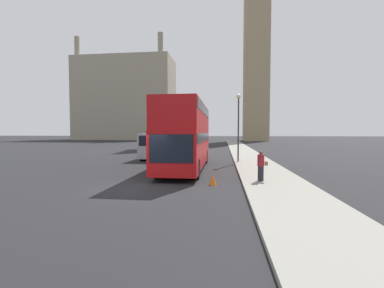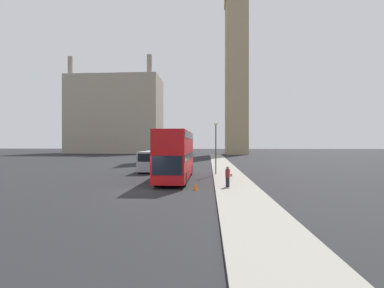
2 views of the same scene
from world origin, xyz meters
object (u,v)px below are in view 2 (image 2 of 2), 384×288
Objects in this scene: street_lamp at (216,140)px; red_double_decker_bus at (176,153)px; clock_tower at (236,44)px; pedestrian at (228,177)px; white_van at (151,161)px.

red_double_decker_bus is at bearing -134.54° from street_lamp.
clock_tower is 44.85× the size of pedestrian.
clock_tower reaches higher than red_double_decker_bus.
white_van reaches higher than pedestrian.
pedestrian is 8.97m from street_lamp.
red_double_decker_bus is 6.60m from pedestrian.
clock_tower is at bearing 81.63° from street_lamp.
white_van is 3.65× the size of pedestrian.
street_lamp is at bearing -98.37° from clock_tower.
red_double_decker_bus reaches higher than white_van.
white_van is 14.11m from pedestrian.
clock_tower is at bearing 83.32° from pedestrian.
white_van is at bearing 126.70° from pedestrian.
pedestrian is (-7.45, -63.60, -34.53)m from clock_tower.
red_double_decker_bus is at bearing -101.44° from clock_tower.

